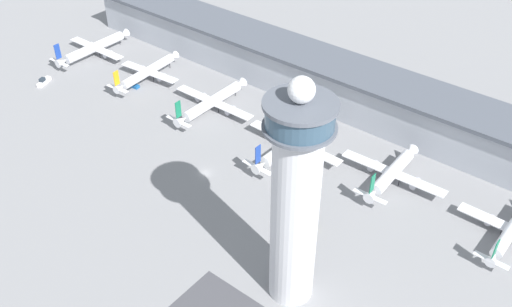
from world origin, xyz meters
The scene contains 12 objects.
ground_plane centered at (0.00, 0.00, 0.00)m, with size 1000.00×1000.00×0.00m, color gray.
terminal_building centered at (0.00, 70.00, 9.70)m, with size 251.11×25.00×19.21m.
control_tower centered at (55.13, -23.96, 34.59)m, with size 17.55×17.55×69.62m.
airplane_gate_alpha centered at (-104.55, 33.81, 4.27)m, with size 35.00×42.42×13.75m.
airplane_gate_bravo centered at (-65.97, 33.26, 4.62)m, with size 31.20×39.93×13.26m.
airplane_gate_charlie centered at (-26.44, 32.89, 4.20)m, with size 39.58×41.25×13.65m.
airplane_gate_delta centered at (17.00, 30.24, 4.57)m, with size 40.94×43.82×14.21m.
airplane_gate_echo centered at (54.85, 36.96, 4.56)m, with size 39.08×34.51×13.86m.
airplane_gate_foxtrot centered at (97.17, 35.70, 3.80)m, with size 34.61×35.58×11.82m.
service_truck_catering centered at (-101.00, 1.70, 1.09)m, with size 5.20×8.62×3.12m.
service_truck_fuel centered at (42.81, 0.85, 1.08)m, with size 7.58×3.19×3.09m.
service_truck_baggage centered at (-67.35, 25.03, 0.85)m, with size 6.46×2.69×2.46m.
Camera 1 is at (114.43, -114.06, 130.21)m, focal length 40.00 mm.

